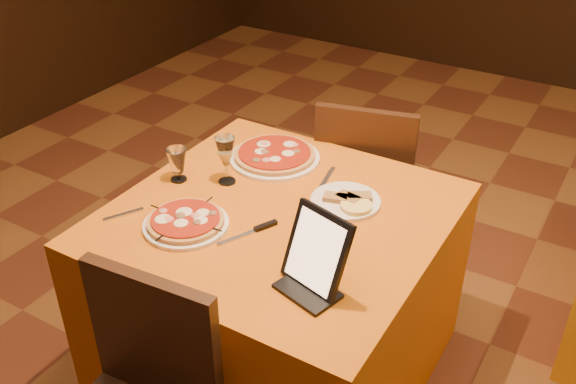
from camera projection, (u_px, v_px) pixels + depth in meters
The scene contains 12 objects.
floor at pixel (366, 379), 2.56m from camera, with size 6.00×7.00×0.01m, color #5E2D19.
main_table at pixel (279, 295), 2.42m from camera, with size 1.10×1.10×0.75m, color #C5610C.
chair_main_far at pixel (369, 184), 2.95m from camera, with size 0.37×0.37×0.91m, color black, non-canonical shape.
pizza_near at pixel (186, 222), 2.14m from camera, with size 0.29×0.29×0.03m.
pizza_far at pixel (275, 156), 2.53m from camera, with size 0.36×0.36×0.03m.
cutlet_dish at pixel (346, 200), 2.27m from camera, with size 0.25×0.25×0.03m.
wine_glass at pixel (226, 160), 2.34m from camera, with size 0.08×0.08×0.19m, color #D0C876, non-canonical shape.
water_glass at pixel (177, 165), 2.37m from camera, with size 0.07×0.07×0.13m, color white, non-canonical shape.
tablet at pixel (317, 251), 1.84m from camera, with size 0.20×0.02×0.24m, color black.
knife at pixel (244, 235), 2.10m from camera, with size 0.19×0.02×0.01m, color #B7B8BE.
fork_near at pixel (124, 214), 2.21m from camera, with size 0.14×0.02×0.01m, color silver.
fork_far at pixel (328, 177), 2.42m from camera, with size 0.15×0.02×0.01m, color silver.
Camera 1 is at (0.64, -1.68, 1.99)m, focal length 40.00 mm.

